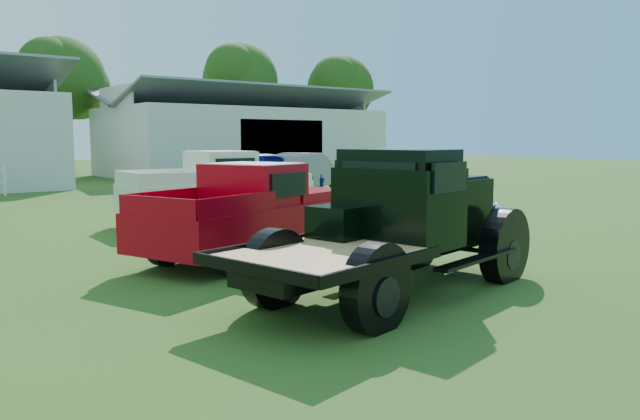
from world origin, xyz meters
TOP-DOWN VIEW (x-y plane):
  - ground at (0.00, 0.00)m, footprint 120.00×120.00m
  - shed_right at (14.00, 27.00)m, footprint 16.80×9.20m
  - tree_c at (5.00, 33.00)m, footprint 5.40×5.40m
  - tree_d at (18.00, 34.00)m, footprint 6.00×6.00m
  - tree_e at (26.00, 32.00)m, footprint 5.70×5.70m
  - vintage_flatbed at (0.11, -0.66)m, footprint 5.58×3.10m
  - red_pickup at (-0.04, 3.04)m, footprint 5.29×3.47m
  - white_pickup at (1.80, 7.74)m, footprint 5.16×2.16m
  - misc_car_blue at (7.70, 14.68)m, footprint 5.20×2.15m
  - misc_car_grey at (9.76, 14.64)m, footprint 5.14×3.96m

SIDE VIEW (x-z plane):
  - ground at x=0.00m, z-range 0.00..0.00m
  - misc_car_grey at x=9.76m, z-range 0.00..1.63m
  - misc_car_blue at x=7.70m, z-range 0.00..1.76m
  - red_pickup at x=-0.04m, z-range 0.00..1.80m
  - white_pickup at x=1.80m, z-range 0.00..1.87m
  - vintage_flatbed at x=0.11m, z-range 0.00..2.09m
  - shed_right at x=14.00m, z-range 0.00..5.20m
  - tree_c at x=5.00m, z-range 0.00..9.00m
  - tree_e at x=26.00m, z-range 0.00..9.50m
  - tree_d at x=18.00m, z-range 0.00..10.00m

